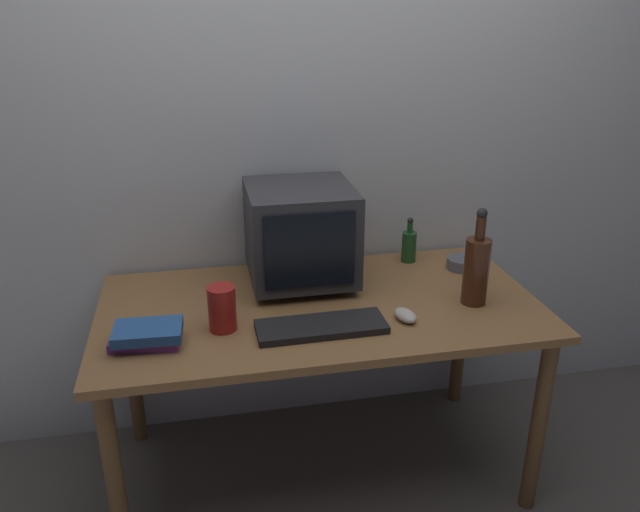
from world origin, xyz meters
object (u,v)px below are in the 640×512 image
bottle_tall (476,268)px  cd_spindle (462,263)px  computer_mouse (405,315)px  book_stack (147,335)px  metal_canister (222,308)px  crt_monitor (300,234)px  bottle_short (409,245)px  keyboard (321,327)px

bottle_tall → cd_spindle: 0.32m
computer_mouse → book_stack: size_ratio=0.44×
bottle_tall → book_stack: 1.12m
metal_canister → cd_spindle: bearing=17.7°
crt_monitor → cd_spindle: crt_monitor is taller
computer_mouse → bottle_tall: bearing=2.5°
crt_monitor → cd_spindle: bearing=-0.4°
bottle_short → cd_spindle: bottle_short is taller
book_stack → computer_mouse: bearing=-0.7°
bottle_short → book_stack: (-1.01, -0.47, -0.04)m
bottle_short → book_stack: size_ratio=0.82×
bottle_short → book_stack: bearing=-155.0°
bottle_tall → metal_canister: (-0.87, -0.02, -0.06)m
book_stack → cd_spindle: size_ratio=1.90×
computer_mouse → cd_spindle: 0.51m
crt_monitor → metal_canister: bearing=-135.0°
keyboard → computer_mouse: 0.29m
computer_mouse → bottle_short: 0.51m
keyboard → computer_mouse: (0.29, 0.01, 0.01)m
cd_spindle → keyboard: bearing=-149.9°
bottle_tall → cd_spindle: bottle_tall is taller
crt_monitor → computer_mouse: 0.50m
computer_mouse → bottle_short: bearing=56.8°
crt_monitor → book_stack: (-0.54, -0.36, -0.16)m
bottle_short → computer_mouse: bearing=-110.0°
book_stack → metal_canister: bearing=12.1°
crt_monitor → book_stack: size_ratio=1.71×
cd_spindle → bottle_tall: bearing=-105.8°
bottle_tall → crt_monitor: bearing=152.6°
cd_spindle → crt_monitor: bearing=179.6°
cd_spindle → metal_canister: metal_canister is taller
keyboard → cd_spindle: bearing=29.4°
computer_mouse → bottle_short: (0.18, 0.48, 0.05)m
crt_monitor → book_stack: bearing=-146.5°
bottle_short → cd_spindle: bearing=-32.3°
bottle_tall → bottle_short: bottle_tall is taller
crt_monitor → keyboard: crt_monitor is taller
keyboard → book_stack: size_ratio=1.84×
crt_monitor → metal_canister: size_ratio=2.59×
crt_monitor → bottle_tall: bearing=-27.4°
crt_monitor → keyboard: 0.42m
computer_mouse → book_stack: book_stack is taller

